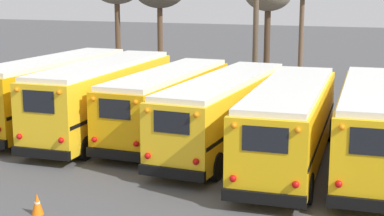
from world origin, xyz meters
TOP-DOWN VIEW (x-y plane):
  - ground_plane at (0.00, 0.00)m, footprint 160.00×160.00m
  - school_bus_0 at (-7.36, 0.98)m, footprint 2.74×10.46m
  - school_bus_1 at (-4.42, 0.55)m, footprint 2.78×10.70m
  - school_bus_2 at (-1.47, 1.07)m, footprint 2.55×10.15m
  - school_bus_3 at (1.47, 0.09)m, footprint 2.83×10.90m
  - school_bus_4 at (4.42, -1.20)m, footprint 3.10×10.87m
  - school_bus_5 at (7.36, -0.87)m, footprint 2.94×10.51m
  - utility_pole at (0.23, 9.83)m, footprint 1.80×0.31m
  - traffic_cone at (-1.61, -8.77)m, footprint 0.36×0.36m

SIDE VIEW (x-z plane):
  - ground_plane at x=0.00m, z-range 0.00..0.00m
  - traffic_cone at x=-1.61m, z-range 0.00..0.65m
  - school_bus_2 at x=-1.47m, z-range 0.14..3.14m
  - school_bus_3 at x=1.47m, z-range 0.14..3.16m
  - school_bus_4 at x=4.42m, z-range 0.14..3.22m
  - school_bus_5 at x=7.36m, z-range 0.14..3.31m
  - school_bus_1 at x=-4.42m, z-range 0.13..3.44m
  - school_bus_0 at x=-7.36m, z-range 0.14..3.46m
  - utility_pole at x=0.23m, z-range 0.13..7.81m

